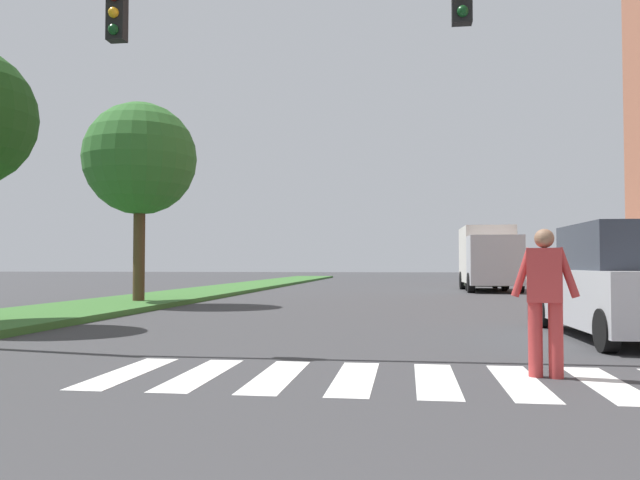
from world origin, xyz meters
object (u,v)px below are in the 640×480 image
Objects in this scene: tree_far at (140,159)px; pedestrian_performer at (545,295)px; truck_box_delivery at (488,257)px; traffic_light_gantry at (117,61)px; sedan_midblock at (482,273)px; suv_crossing at (624,285)px.

tree_far is 15.48m from pedestrian_performer.
tree_far is 1.00× the size of truck_box_delivery.
tree_far reaches higher than traffic_light_gantry.
traffic_light_gantry is 2.20× the size of sedan_midblock.
pedestrian_performer is at bearing -49.17° from tree_far.
sedan_midblock reaches higher than pedestrian_performer.
suv_crossing is 0.75× the size of truck_box_delivery.
truck_box_delivery is at bearing -86.23° from sedan_midblock.
pedestrian_performer is 4.55m from suv_crossing.
tree_far is 14.52m from suv_crossing.
suv_crossing reaches higher than sedan_midblock.
suv_crossing is (2.14, 4.02, -0.00)m from pedestrian_performer.
sedan_midblock is at bearing 71.18° from traffic_light_gantry.
truck_box_delivery is at bearing 84.42° from pedestrian_performer.
tree_far is 18.92m from sedan_midblock.
traffic_light_gantry reaches higher than sedan_midblock.
suv_crossing is at bearing -90.19° from sedan_midblock.
tree_far is 10.56m from traffic_light_gantry.
sedan_midblock is 0.70× the size of truck_box_delivery.
truck_box_delivery is (8.26, 22.19, -2.75)m from traffic_light_gantry.
suv_crossing is 21.47m from sedan_midblock.
truck_box_delivery is (0.18, 19.74, 0.70)m from suv_crossing.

